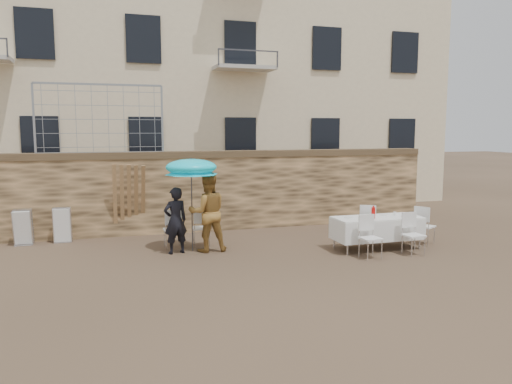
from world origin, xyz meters
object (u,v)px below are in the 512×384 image
object	(u,v)px
couple_chair_right	(201,227)
soda_bottle	(373,213)
man_suit	(175,221)
table_chair_front_left	(371,237)
table_chair_back	(368,223)
chair_stack_right	(63,224)
banquet_table	(377,219)
woman_dress	(208,212)
chair_stack_left	(24,226)
couple_chair_left	(173,228)
table_chair_side	(425,225)
umbrella	(191,170)
table_chair_front_right	(414,234)

from	to	relation	value
couple_chair_right	soda_bottle	size ratio (longest dim) A/B	3.69
man_suit	table_chair_front_left	distance (m)	4.41
table_chair_back	chair_stack_right	distance (m)	7.75
banquet_table	table_chair_back	xyz separation A→B (m)	(0.20, 0.80, -0.25)
woman_dress	chair_stack_left	bearing A→B (deg)	-25.07
table_chair_back	couple_chair_left	bearing A→B (deg)	21.04
man_suit	couple_chair_left	size ratio (longest dim) A/B	1.60
banquet_table	woman_dress	bearing A→B (deg)	166.16
man_suit	woman_dress	distance (m)	0.77
banquet_table	table_chair_back	distance (m)	0.86
woman_dress	table_chair_side	bearing A→B (deg)	171.15
woman_dress	chair_stack_left	world-z (taller)	woman_dress
couple_chair_right	couple_chair_left	bearing A→B (deg)	5.42
couple_chair_left	table_chair_front_left	bearing A→B (deg)	150.44
table_chair_back	woman_dress	bearing A→B (deg)	27.12
table_chair_back	soda_bottle	bearing A→B (deg)	96.55
soda_bottle	table_chair_side	xyz separation A→B (m)	(1.60, 0.25, -0.43)
couple_chair_left	banquet_table	distance (m)	4.90
table_chair_back	table_chair_side	xyz separation A→B (m)	(1.20, -0.70, 0.00)
couple_chair_right	table_chair_back	size ratio (longest dim) A/B	1.00
umbrella	table_chair_front_right	bearing A→B (deg)	-20.86
couple_chair_left	couple_chair_right	world-z (taller)	same
woman_dress	umbrella	world-z (taller)	umbrella
man_suit	couple_chair_left	world-z (taller)	man_suit
couple_chair_left	table_chair_side	size ratio (longest dim) A/B	1.00
table_chair_back	umbrella	bearing A→B (deg)	26.01
couple_chair_left	chair_stack_right	xyz separation A→B (m)	(-2.58, 1.46, -0.02)
man_suit	umbrella	size ratio (longest dim) A/B	0.76
table_chair_front_right	soda_bottle	bearing A→B (deg)	134.88
table_chair_front_left	chair_stack_right	xyz separation A→B (m)	(-6.63, 3.72, -0.02)
man_suit	table_chair_side	distance (m)	6.12
woman_dress	table_chair_side	distance (m)	5.39
umbrella	man_suit	bearing A→B (deg)	-165.96
soda_bottle	table_chair_front_right	xyz separation A→B (m)	(0.70, -0.60, -0.43)
woman_dress	table_chair_side	world-z (taller)	woman_dress
couple_chair_right	soda_bottle	world-z (taller)	soda_bottle
woman_dress	table_chair_side	xyz separation A→B (m)	(5.31, -0.86, -0.44)
chair_stack_left	chair_stack_right	distance (m)	0.90
table_chair_front_right	woman_dress	bearing A→B (deg)	154.24
banquet_table	table_chair_front_left	bearing A→B (deg)	-128.66
umbrella	soda_bottle	size ratio (longest dim) A/B	7.80
chair_stack_left	man_suit	bearing A→B (deg)	-30.05
soda_bottle	chair_stack_left	distance (m)	8.54
table_chair_front_left	table_chair_back	world-z (taller)	same
banquet_table	table_chair_side	size ratio (longest dim) A/B	2.19
soda_bottle	table_chair_front_right	world-z (taller)	soda_bottle
soda_bottle	chair_stack_right	size ratio (longest dim) A/B	0.28
couple_chair_right	banquet_table	size ratio (longest dim) A/B	0.46
banquet_table	table_chair_side	bearing A→B (deg)	4.09
couple_chair_left	table_chair_front_right	xyz separation A→B (m)	(5.16, -2.26, 0.00)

